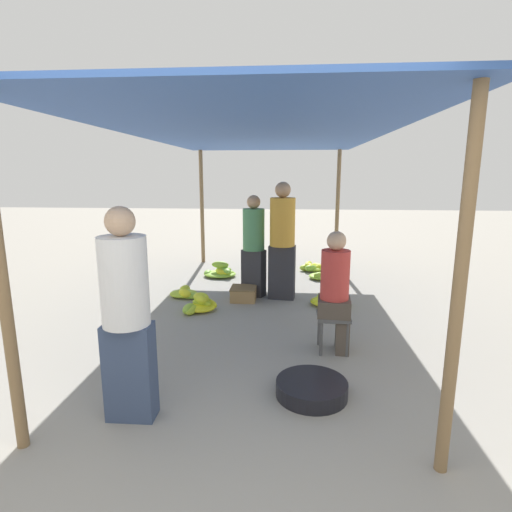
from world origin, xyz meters
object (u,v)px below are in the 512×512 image
banana_pile_left_1 (185,293)px  shopper_walking_mid (282,239)px  banana_pile_right_0 (331,301)px  shopper_walking_far (254,244)px  banana_pile_right_1 (325,276)px  basin_black (312,388)px  banana_pile_left_0 (200,305)px  banana_pile_left_2 (221,272)px  banana_pile_right_2 (313,267)px  vendor_foreground (126,313)px  stool (333,322)px  vendor_seated (336,290)px  crate_near (244,294)px

banana_pile_left_1 → shopper_walking_mid: bearing=2.1°
banana_pile_right_0 → shopper_walking_far: bearing=161.3°
banana_pile_right_1 → basin_black: bearing=-96.6°
banana_pile_right_1 → shopper_walking_far: bearing=-138.1°
banana_pile_left_0 → shopper_walking_far: 1.29m
basin_black → banana_pile_left_2: 4.25m
banana_pile_right_2 → basin_black: bearing=-93.4°
basin_black → shopper_walking_far: bearing=104.7°
vendor_foreground → shopper_walking_far: bearing=78.5°
shopper_walking_mid → vendor_foreground: bearing=-109.3°
banana_pile_left_0 → shopper_walking_mid: 1.57m
basin_black → stool: bearing=73.6°
basin_black → banana_pile_left_0: banana_pile_left_0 is taller
banana_pile_left_0 → banana_pile_right_2: bearing=55.3°
stool → shopper_walking_mid: shopper_walking_mid is taller
banana_pile_right_2 → shopper_walking_far: shopper_walking_far is taller
stool → banana_pile_right_0: bearing=84.9°
banana_pile_right_2 → shopper_walking_mid: shopper_walking_mid is taller
vendor_foreground → banana_pile_right_1: 4.85m
stool → banana_pile_right_1: 3.06m
banana_pile_left_0 → vendor_seated: bearing=-33.4°
banana_pile_left_1 → banana_pile_right_2: banana_pile_right_2 is taller
banana_pile_left_1 → crate_near: (0.94, -0.10, 0.04)m
stool → crate_near: 2.05m
vendor_seated → shopper_walking_mid: size_ratio=0.74×
banana_pile_right_2 → crate_near: 2.28m
vendor_foreground → crate_near: bearing=79.9°
stool → banana_pile_left_0: 2.08m
crate_near → banana_pile_left_0: bearing=-136.6°
basin_black → banana_pile_right_0: banana_pile_right_0 is taller
banana_pile_left_1 → crate_near: 0.94m
banana_pile_right_0 → crate_near: 1.30m
banana_pile_left_1 → basin_black: bearing=-56.1°
banana_pile_left_0 → banana_pile_left_1: banana_pile_left_0 is taller
banana_pile_right_2 → crate_near: crate_near is taller
stool → basin_black: (-0.27, -0.93, -0.26)m
banana_pile_left_0 → crate_near: (0.56, 0.53, 0.02)m
vendor_foreground → shopper_walking_mid: 3.37m
banana_pile_left_0 → shopper_walking_mid: size_ratio=0.29×
stool → banana_pile_right_1: bearing=86.5°
vendor_foreground → banana_pile_left_1: size_ratio=3.05×
banana_pile_right_2 → shopper_walking_mid: (-0.59, -1.81, 0.85)m
banana_pile_left_1 → shopper_walking_far: bearing=9.4°
banana_pile_right_2 → shopper_walking_far: 2.11m
banana_pile_left_1 → banana_pile_left_2: 1.33m
banana_pile_right_0 → banana_pile_right_1: bearing=88.0°
basin_black → banana_pile_right_2: (0.28, 4.57, 0.01)m
shopper_walking_mid → vendor_seated: bearing=-71.7°
basin_black → banana_pile_right_1: 4.00m
banana_pile_left_0 → crate_near: banana_pile_left_0 is taller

